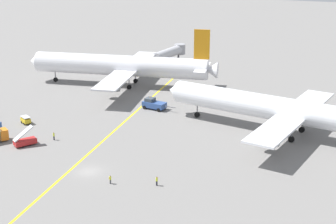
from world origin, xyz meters
The scene contains 11 objects.
ground_plane centered at (0.00, 0.00, 0.00)m, with size 600.00×600.00×0.00m, color slate.
taxiway_stripe centered at (-4.35, 10.00, 0.00)m, with size 0.50×120.00×0.01m, color yellow.
airliner_at_gate_left centered at (-19.82, 55.16, 5.91)m, with size 56.64×46.84×17.27m.
airliner_being_pushed centered at (30.43, 31.70, 5.61)m, with size 57.54×40.68×16.89m.
pushback_tug centered at (-2.81, 38.21, 1.29)m, with size 9.10×3.92×3.03m.
gse_baggage_cart_trailing centered at (-26.47, 17.57, 0.86)m, with size 3.15×2.76×1.71m.
gse_stair_truck_yellow centered at (-18.59, 6.35, 1.03)m, with size 4.19×4.84×4.06m.
ground_crew_marshaller_foreground centered at (13.79, -0.87, 0.89)m, with size 0.36×0.50×1.71m.
ground_crew_wing_walker_right centered at (5.94, -3.08, 0.80)m, with size 0.36×0.50×1.55m.
ground_crew_ramp_agent_by_cones centered at (-14.67, 11.09, 0.90)m, with size 0.38×0.45×1.73m.
jet_bridge centered at (-15.55, 84.89, 4.33)m, with size 6.13×18.07×6.11m.
Camera 1 is at (43.84, -74.47, 40.34)m, focal length 54.37 mm.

